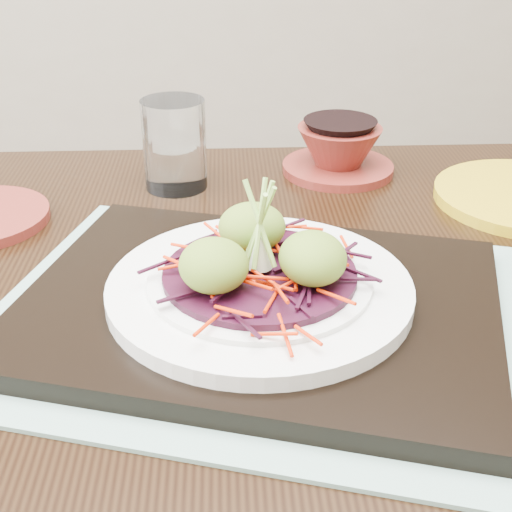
{
  "coord_description": "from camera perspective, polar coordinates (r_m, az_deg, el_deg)",
  "views": [
    {
      "loc": [
        -0.02,
        -0.59,
        1.04
      ],
      "look_at": [
        0.06,
        -0.06,
        0.75
      ],
      "focal_mm": 50.0,
      "sensor_mm": 36.0,
      "label": 1
    }
  ],
  "objects": [
    {
      "name": "scallion_garnish",
      "position": [
        0.57,
        0.3,
        2.26
      ],
      "size": [
        0.06,
        0.06,
        0.09
      ],
      "primitive_type": null,
      "color": "#89BB4B",
      "rests_on": "cabbage_bed"
    },
    {
      "name": "white_plate",
      "position": [
        0.6,
        0.29,
        -2.51
      ],
      "size": [
        0.26,
        0.26,
        0.02
      ],
      "color": "silver",
      "rests_on": "serving_tray"
    },
    {
      "name": "carrot_julienne",
      "position": [
        0.59,
        0.3,
        -0.76
      ],
      "size": [
        0.2,
        0.2,
        0.01
      ],
      "primitive_type": null,
      "color": "red",
      "rests_on": "cabbage_bed"
    },
    {
      "name": "cabbage_bed",
      "position": [
        0.59,
        0.29,
        -1.43
      ],
      "size": [
        0.16,
        0.16,
        0.01
      ],
      "primitive_type": "cylinder",
      "color": "black",
      "rests_on": "white_plate"
    },
    {
      "name": "dining_table",
      "position": [
        0.71,
        1.5,
        -8.83
      ],
      "size": [
        1.2,
        0.86,
        0.7
      ],
      "rotation": [
        0.0,
        0.0,
        -0.1
      ],
      "color": "black",
      "rests_on": "ground"
    },
    {
      "name": "serving_tray",
      "position": [
        0.61,
        0.29,
        -3.92
      ],
      "size": [
        0.48,
        0.42,
        0.02
      ],
      "primitive_type": "cube",
      "rotation": [
        0.0,
        0.0,
        -0.38
      ],
      "color": "black",
      "rests_on": "placemat"
    },
    {
      "name": "guacamole_scoops",
      "position": [
        0.58,
        0.31,
        0.5
      ],
      "size": [
        0.14,
        0.12,
        0.04
      ],
      "color": "olive",
      "rests_on": "cabbage_bed"
    },
    {
      "name": "placemat",
      "position": [
        0.61,
        0.28,
        -4.78
      ],
      "size": [
        0.55,
        0.5,
        0.0
      ],
      "primitive_type": "cube",
      "rotation": [
        0.0,
        0.0,
        -0.38
      ],
      "color": "gray",
      "rests_on": "dining_table"
    },
    {
      "name": "water_glass",
      "position": [
        0.86,
        -6.54,
        8.85
      ],
      "size": [
        0.08,
        0.08,
        0.11
      ],
      "primitive_type": "cylinder",
      "rotation": [
        0.0,
        0.0,
        -0.13
      ],
      "color": "white",
      "rests_on": "dining_table"
    },
    {
      "name": "terracotta_bowl_set",
      "position": [
        0.91,
        6.63,
        8.25
      ],
      "size": [
        0.19,
        0.19,
        0.06
      ],
      "rotation": [
        0.0,
        0.0,
        -0.52
      ],
      "color": "maroon",
      "rests_on": "dining_table"
    }
  ]
}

